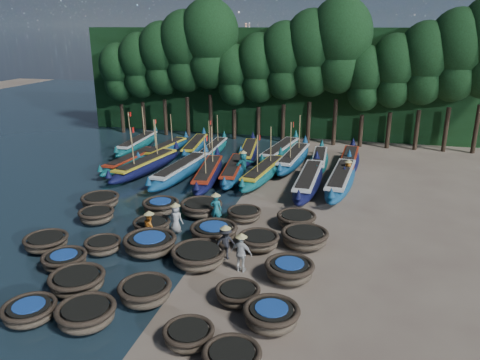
% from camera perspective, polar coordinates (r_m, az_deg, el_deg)
% --- Properties ---
extents(ground, '(120.00, 120.00, 0.00)m').
position_cam_1_polar(ground, '(24.82, -2.69, -5.95)').
color(ground, '#7F705D').
rests_on(ground, ground).
extents(foliage_wall, '(40.00, 3.00, 10.00)m').
position_cam_1_polar(foliage_wall, '(45.89, 6.00, 11.75)').
color(foliage_wall, black).
rests_on(foliage_wall, ground).
extents(coracle_1, '(2.14, 2.14, 0.66)m').
position_cam_1_polar(coracle_1, '(19.12, -24.26, -14.39)').
color(coracle_1, brown).
rests_on(coracle_1, ground).
extents(coracle_2, '(2.56, 2.56, 0.79)m').
position_cam_1_polar(coracle_2, '(18.12, -18.24, -15.28)').
color(coracle_2, brown).
rests_on(coracle_2, ground).
extents(coracle_3, '(1.76, 1.76, 0.64)m').
position_cam_1_polar(coracle_3, '(16.55, -6.28, -18.28)').
color(coracle_3, brown).
rests_on(coracle_3, ground).
extents(coracle_4, '(2.00, 2.00, 0.72)m').
position_cam_1_polar(coracle_4, '(15.49, -0.98, -20.91)').
color(coracle_4, brown).
rests_on(coracle_4, ground).
extents(coracle_5, '(2.18, 2.18, 0.69)m').
position_cam_1_polar(coracle_5, '(22.23, -20.60, -9.13)').
color(coracle_5, brown).
rests_on(coracle_5, ground).
extents(coracle_6, '(2.45, 2.45, 0.77)m').
position_cam_1_polar(coracle_6, '(20.27, -19.23, -11.60)').
color(coracle_6, brown).
rests_on(coracle_6, ground).
extents(coracle_7, '(2.51, 2.51, 0.82)m').
position_cam_1_polar(coracle_7, '(18.83, -11.51, -13.20)').
color(coracle_7, brown).
rests_on(coracle_7, ground).
extents(coracle_8, '(1.91, 1.91, 0.63)m').
position_cam_1_polar(coracle_8, '(18.56, -0.27, -13.70)').
color(coracle_8, brown).
rests_on(coracle_8, ground).
extents(coracle_9, '(2.15, 2.15, 0.81)m').
position_cam_1_polar(coracle_9, '(17.21, 3.84, -16.18)').
color(coracle_9, brown).
rests_on(coracle_9, ground).
extents(coracle_10, '(2.22, 2.22, 0.69)m').
position_cam_1_polar(coracle_10, '(24.28, -22.55, -7.00)').
color(coracle_10, brown).
rests_on(coracle_10, ground).
extents(coracle_11, '(2.09, 2.09, 0.68)m').
position_cam_1_polar(coracle_11, '(23.05, -16.36, -7.68)').
color(coracle_11, brown).
rests_on(coracle_11, ground).
extents(coracle_12, '(2.93, 2.93, 0.84)m').
position_cam_1_polar(coracle_12, '(22.47, -10.92, -7.64)').
color(coracle_12, brown).
rests_on(coracle_12, ground).
extents(coracle_13, '(2.49, 2.49, 0.81)m').
position_cam_1_polar(coracle_13, '(21.12, -5.06, -9.21)').
color(coracle_13, brown).
rests_on(coracle_13, ground).
extents(coracle_14, '(2.27, 2.27, 0.83)m').
position_cam_1_polar(coracle_14, '(19.99, 6.05, -10.87)').
color(coracle_14, brown).
rests_on(coracle_14, ground).
extents(coracle_15, '(2.24, 2.24, 0.74)m').
position_cam_1_polar(coracle_15, '(26.53, -17.09, -4.15)').
color(coracle_15, brown).
rests_on(coracle_15, ground).
extents(coracle_16, '(2.16, 2.16, 0.69)m').
position_cam_1_polar(coracle_16, '(24.64, -10.69, -5.47)').
color(coracle_16, brown).
rests_on(coracle_16, ground).
extents(coracle_17, '(2.72, 2.72, 0.81)m').
position_cam_1_polar(coracle_17, '(23.31, -3.21, -6.38)').
color(coracle_17, brown).
rests_on(coracle_17, ground).
extents(coracle_18, '(2.07, 2.07, 0.73)m').
position_cam_1_polar(coracle_18, '(22.52, 2.29, -7.43)').
color(coracle_18, brown).
rests_on(coracle_18, ground).
extents(coracle_19, '(2.83, 2.83, 0.82)m').
position_cam_1_polar(coracle_19, '(22.93, 7.89, -6.97)').
color(coracle_19, brown).
rests_on(coracle_19, ground).
extents(coracle_20, '(2.51, 2.51, 0.79)m').
position_cam_1_polar(coracle_20, '(28.53, -16.66, -2.45)').
color(coracle_20, brown).
rests_on(coracle_20, ground).
extents(coracle_21, '(2.09, 2.09, 0.77)m').
position_cam_1_polar(coracle_21, '(26.93, -9.64, -3.17)').
color(coracle_21, brown).
rests_on(coracle_21, ground).
extents(coracle_22, '(2.75, 2.75, 0.80)m').
position_cam_1_polar(coracle_22, '(26.39, -4.75, -3.39)').
color(coracle_22, brown).
rests_on(coracle_22, ground).
extents(coracle_23, '(2.21, 2.21, 0.65)m').
position_cam_1_polar(coracle_23, '(25.68, 0.51, -4.17)').
color(coracle_23, brown).
rests_on(coracle_23, ground).
extents(coracle_24, '(2.46, 2.46, 0.75)m').
position_cam_1_polar(coracle_24, '(25.01, 6.88, -4.81)').
color(coracle_24, brown).
rests_on(coracle_24, ground).
extents(long_boat_1, '(2.19, 7.74, 1.37)m').
position_cam_1_polar(long_boat_1, '(36.00, -13.15, 2.26)').
color(long_boat_1, '#0F5557').
rests_on(long_boat_1, ground).
extents(long_boat_2, '(2.93, 8.63, 3.72)m').
position_cam_1_polar(long_boat_2, '(34.42, -11.34, 1.76)').
color(long_boat_2, black).
rests_on(long_boat_2, ground).
extents(long_boat_3, '(2.45, 8.93, 1.58)m').
position_cam_1_polar(long_boat_3, '(32.75, -7.24, 1.15)').
color(long_boat_3, navy).
rests_on(long_boat_3, ground).
extents(long_boat_4, '(2.65, 8.41, 3.61)m').
position_cam_1_polar(long_boat_4, '(31.94, -3.90, 0.76)').
color(long_boat_4, black).
rests_on(long_boat_4, ground).
extents(long_boat_5, '(2.25, 7.93, 1.40)m').
position_cam_1_polar(long_boat_5, '(32.76, -0.80, 1.18)').
color(long_boat_5, navy).
rests_on(long_boat_5, ground).
extents(long_boat_6, '(2.53, 8.30, 3.55)m').
position_cam_1_polar(long_boat_6, '(32.23, 2.86, 0.92)').
color(long_boat_6, '#0F5557').
rests_on(long_boat_6, ground).
extents(long_boat_7, '(1.77, 9.00, 1.58)m').
position_cam_1_polar(long_boat_7, '(30.68, 8.34, -0.09)').
color(long_boat_7, black).
rests_on(long_boat_7, ground).
extents(long_boat_8, '(2.32, 9.14, 1.61)m').
position_cam_1_polar(long_boat_8, '(31.22, 12.19, 0.03)').
color(long_boat_8, navy).
rests_on(long_boat_8, ground).
extents(long_boat_9, '(1.79, 8.41, 3.57)m').
position_cam_1_polar(long_boat_9, '(41.06, -12.35, 4.36)').
color(long_boat_9, '#0F5557').
rests_on(long_boat_9, ground).
extents(long_boat_10, '(2.44, 7.62, 3.27)m').
position_cam_1_polar(long_boat_10, '(38.91, -9.22, 3.70)').
color(long_boat_10, navy).
rests_on(long_boat_10, ground).
extents(long_boat_11, '(2.33, 7.87, 1.39)m').
position_cam_1_polar(long_boat_11, '(39.54, -5.51, 4.11)').
color(long_boat_11, navy).
rests_on(long_boat_11, ground).
extents(long_boat_12, '(1.49, 7.44, 3.16)m').
position_cam_1_polar(long_boat_12, '(38.57, -3.27, 3.76)').
color(long_boat_12, '#0F5557').
rests_on(long_boat_12, ground).
extents(long_boat_13, '(2.43, 7.98, 1.42)m').
position_cam_1_polar(long_boat_13, '(37.42, 1.02, 3.39)').
color(long_boat_13, black).
rests_on(long_boat_13, ground).
extents(long_boat_14, '(2.87, 8.61, 1.53)m').
position_cam_1_polar(long_boat_14, '(37.76, 4.93, 3.53)').
color(long_boat_14, '#0F5557').
rests_on(long_boat_14, ground).
extents(long_boat_15, '(2.27, 8.69, 3.70)m').
position_cam_1_polar(long_boat_15, '(35.75, 6.54, 2.63)').
color(long_boat_15, navy).
rests_on(long_boat_15, ground).
extents(long_boat_16, '(1.60, 7.59, 1.34)m').
position_cam_1_polar(long_boat_16, '(35.72, 9.63, 2.34)').
color(long_boat_16, '#0F5557').
rests_on(long_boat_16, ground).
extents(long_boat_17, '(1.84, 8.46, 1.49)m').
position_cam_1_polar(long_boat_17, '(35.70, 13.11, 2.20)').
color(long_boat_17, black).
rests_on(long_boat_17, ground).
extents(fisherman_0, '(0.84, 0.64, 1.74)m').
position_cam_1_polar(fisherman_0, '(24.27, -7.82, -4.53)').
color(fisherman_0, '#BCBCB7').
rests_on(fisherman_0, ground).
extents(fisherman_1, '(0.63, 0.52, 1.91)m').
position_cam_1_polar(fisherman_1, '(24.99, -2.94, -3.41)').
color(fisherman_1, '#1A666E').
rests_on(fisherman_1, ground).
extents(fisherman_2, '(0.86, 0.92, 1.70)m').
position_cam_1_polar(fisherman_2, '(23.57, -10.94, -5.50)').
color(fisherman_2, '#BE6519').
rests_on(fisherman_2, ground).
extents(fisherman_3, '(1.18, 1.09, 1.80)m').
position_cam_1_polar(fisherman_3, '(21.40, -1.76, -7.61)').
color(fisherman_3, black).
rests_on(fisherman_3, ground).
extents(fisherman_4, '(1.06, 0.59, 1.91)m').
position_cam_1_polar(fisherman_4, '(20.36, 0.18, -8.81)').
color(fisherman_4, '#BCBCB7').
rests_on(fisherman_4, ground).
extents(fisherman_5, '(1.37, 1.70, 2.01)m').
position_cam_1_polar(fisherman_5, '(32.84, 0.41, 1.96)').
color(fisherman_5, '#1A666E').
rests_on(fisherman_5, ground).
extents(fisherman_6, '(0.81, 0.88, 1.71)m').
position_cam_1_polar(fisherman_6, '(32.47, 13.03, 1.09)').
color(fisherman_6, '#BE6519').
rests_on(fisherman_6, ground).
extents(tree_0, '(3.68, 3.68, 8.68)m').
position_cam_1_polar(tree_0, '(47.60, -14.56, 12.69)').
color(tree_0, black).
rests_on(tree_0, ground).
extents(tree_1, '(4.09, 4.09, 9.65)m').
position_cam_1_polar(tree_1, '(46.48, -12.07, 13.58)').
color(tree_1, black).
rests_on(tree_1, ground).
extents(tree_2, '(4.51, 4.51, 10.63)m').
position_cam_1_polar(tree_2, '(45.47, -9.44, 14.49)').
color(tree_2, black).
rests_on(tree_2, ground).
extents(tree_3, '(4.92, 4.92, 11.60)m').
position_cam_1_polar(tree_3, '(44.56, -6.67, 15.40)').
color(tree_3, black).
rests_on(tree_3, ground).
extents(tree_4, '(5.34, 5.34, 12.58)m').
position_cam_1_polar(tree_4, '(43.77, -3.77, 16.32)').
color(tree_4, black).
rests_on(tree_4, ground).
extents(tree_5, '(3.68, 3.68, 8.68)m').
position_cam_1_polar(tree_5, '(43.30, -0.73, 12.75)').
color(tree_5, black).
rests_on(tree_5, ground).
extents(tree_6, '(4.09, 4.09, 9.65)m').
position_cam_1_polar(tree_6, '(42.69, 2.34, 13.56)').
color(tree_6, black).
rests_on(tree_6, ground).
extents(tree_7, '(4.51, 4.51, 10.63)m').
position_cam_1_polar(tree_7, '(42.22, 5.50, 14.36)').
color(tree_7, black).
rests_on(tree_7, ground).
extents(tree_8, '(4.92, 4.92, 11.60)m').
position_cam_1_polar(tree_8, '(41.88, 8.75, 15.13)').
color(tree_8, black).
rests_on(tree_8, ground).
extents(tree_9, '(5.34, 5.34, 12.58)m').
position_cam_1_polar(tree_9, '(41.67, 12.06, 15.87)').
color(tree_9, black).
rests_on(tree_9, ground).
extents(tree_10, '(3.68, 3.68, 8.68)m').
position_cam_1_polar(tree_10, '(41.81, 15.02, 11.94)').
color(tree_10, black).
rests_on(tree_10, ground).
extents(tree_11, '(4.09, 4.09, 9.65)m').
position_cam_1_polar(tree_11, '(41.82, 18.32, 12.58)').
color(tree_11, black).
rests_on(tree_11, ground).
extents(tree_12, '(4.51, 4.51, 10.63)m').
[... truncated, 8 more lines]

